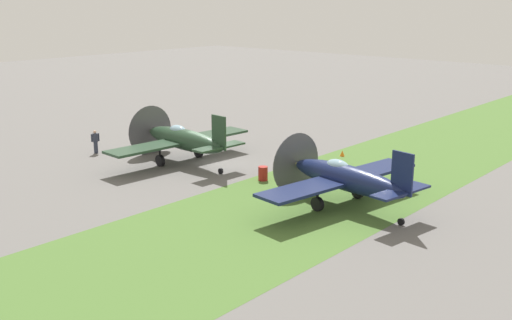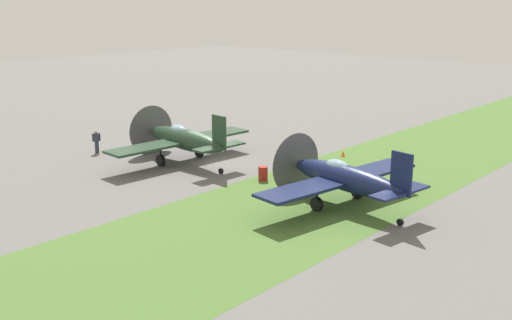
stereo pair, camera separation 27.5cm
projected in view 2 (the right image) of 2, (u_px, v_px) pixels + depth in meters
ground_plane at (213, 165)px, 42.13m from camera, size 160.00×160.00×0.00m
grass_verge at (326, 193)px, 35.95m from camera, size 120.00×11.00×0.01m
airplane_lead at (183, 139)px, 42.32m from camera, size 11.37×8.99×4.05m
airplane_wingman at (344, 178)px, 33.29m from camera, size 11.24×8.93×3.98m
ground_crew_chief at (97, 141)px, 45.24m from camera, size 0.61×0.38×1.73m
fuel_drum at (263, 173)px, 38.45m from camera, size 0.60×0.60×0.90m
runway_marker_cone at (343, 154)px, 44.37m from camera, size 0.36×0.36×0.44m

